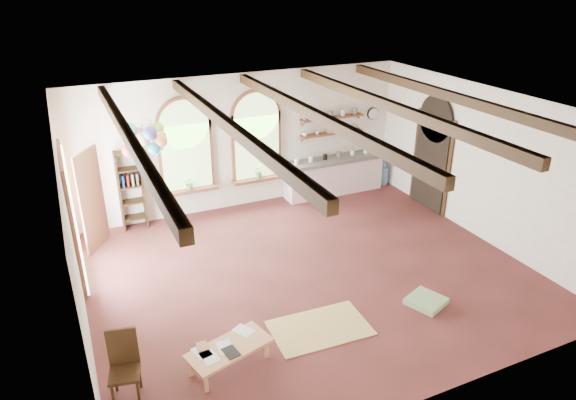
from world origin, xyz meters
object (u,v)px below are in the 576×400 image
kitchen_counter (333,175)px  balloon_cluster (146,138)px  coffee_table (229,349)px  side_chair (126,380)px

kitchen_counter → balloon_cluster: size_ratio=2.30×
coffee_table → side_chair: (-1.45, 0.02, -0.02)m
coffee_table → side_chair: bearing=179.1°
coffee_table → balloon_cluster: (-0.21, 4.10, 2.02)m
side_chair → balloon_cluster: size_ratio=0.86×
kitchen_counter → balloon_cluster: 5.14m
side_chair → balloon_cluster: balloon_cluster is taller
coffee_table → side_chair: side_chair is taller
coffee_table → side_chair: size_ratio=1.32×
kitchen_counter → side_chair: 7.76m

